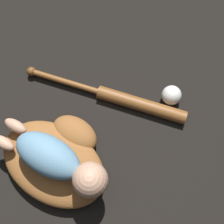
{
  "coord_description": "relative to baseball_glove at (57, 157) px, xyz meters",
  "views": [
    {
      "loc": [
        0.29,
        -0.06,
        1.03
      ],
      "look_at": [
        0.01,
        0.21,
        0.07
      ],
      "focal_mm": 50.0,
      "sensor_mm": 36.0,
      "label": 1
    }
  ],
  "objects": [
    {
      "name": "ground_plane",
      "position": [
        0.01,
        0.02,
        -0.04
      ],
      "size": [
        6.0,
        6.0,
        0.0
      ],
      "primitive_type": "plane",
      "color": "black"
    },
    {
      "name": "baseball_glove",
      "position": [
        0.0,
        0.0,
        0.0
      ],
      "size": [
        0.41,
        0.34,
        0.09
      ],
      "color": "#935B2D",
      "rests_on": "ground"
    },
    {
      "name": "baby_figure",
      "position": [
        0.04,
        -0.01,
        0.09
      ],
      "size": [
        0.39,
        0.2,
        0.1
      ],
      "color": "#6693B2",
      "rests_on": "baseball_glove"
    },
    {
      "name": "baseball_bat",
      "position": [
        0.0,
        0.31,
        -0.02
      ],
      "size": [
        0.54,
        0.31,
        0.05
      ],
      "color": "brown",
      "rests_on": "ground"
    },
    {
      "name": "baseball",
      "position": [
        0.1,
        0.44,
        -0.01
      ],
      "size": [
        0.07,
        0.07,
        0.07
      ],
      "color": "white",
      "rests_on": "ground"
    }
  ]
}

